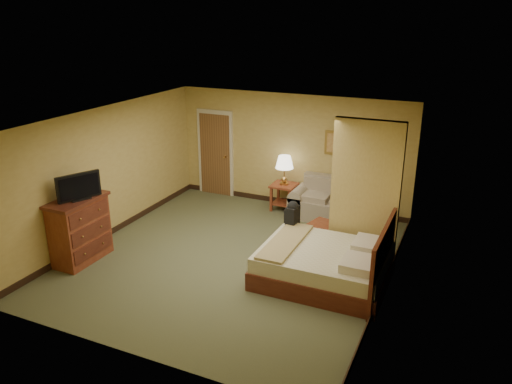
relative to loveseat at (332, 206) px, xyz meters
The scene contains 17 objects.
floor 2.82m from the loveseat, 113.57° to the right, with size 6.00×6.00×0.00m, color #525738.
ceiling 3.64m from the loveseat, 113.57° to the right, with size 6.00×6.00×0.00m, color white.
back_wall 1.57m from the loveseat, 159.23° to the left, with size 5.50×0.02×2.60m, color tan.
left_wall 4.76m from the loveseat, 146.39° to the right, with size 0.02×6.00×2.60m, color tan.
right_wall 3.21m from the loveseat, 57.71° to the right, with size 0.02×6.00×2.60m, color tan.
partition 2.19m from the loveseat, 58.09° to the right, with size 1.20×0.15×2.60m, color tan.
door 3.19m from the loveseat, behind, with size 0.94×0.16×2.10m.
baseboard 1.22m from the loveseat, 159.68° to the left, with size 5.50×0.02×0.12m, color black.
loveseat is the anchor object (origin of this frame).
side_table 1.16m from the loveseat, behind, with size 0.55×0.55×0.61m.
table_lamp 1.42m from the loveseat, behind, with size 0.40×0.40×0.67m.
coffee_table 1.33m from the loveseat, 80.13° to the right, with size 0.77×0.77×0.40m.
wall_picture 1.37m from the loveseat, 90.00° to the left, with size 0.68×0.04×0.53m.
dresser 5.20m from the loveseat, 133.84° to the right, with size 0.59×1.12×1.20m.
tv 5.25m from the loveseat, 133.03° to the right, with size 0.38×0.73×0.47m.
bed 2.76m from the loveseat, 75.48° to the right, with size 2.11×1.79×1.16m.
backpack 1.99m from the loveseat, 96.41° to the right, with size 0.22×0.29×0.47m.
Camera 1 is at (3.77, -7.34, 4.28)m, focal length 35.00 mm.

